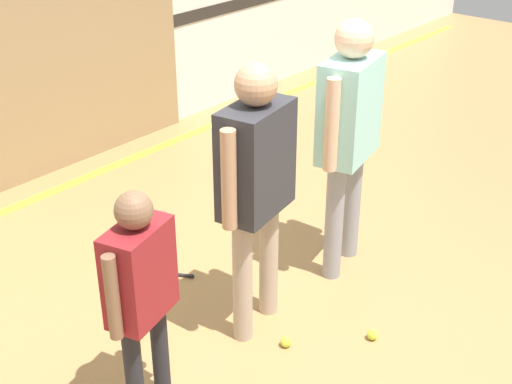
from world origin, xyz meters
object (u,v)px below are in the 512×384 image
object	(u,v)px
person_student_left	(140,284)
tennis_ball_stray_right	(373,335)
racket_spare_on_floor	(142,270)
person_student_right	(349,122)
tennis_ball_near_instructor	(286,342)
person_instructor	(256,174)
tennis_ball_by_spare_racket	(158,278)

from	to	relation	value
person_student_left	tennis_ball_stray_right	world-z (taller)	person_student_left
racket_spare_on_floor	tennis_ball_stray_right	world-z (taller)	tennis_ball_stray_right
person_student_left	racket_spare_on_floor	size ratio (longest dim) A/B	2.30
person_student_right	racket_spare_on_floor	size ratio (longest dim) A/B	3.07
tennis_ball_near_instructor	tennis_ball_stray_right	world-z (taller)	same
person_instructor	person_student_left	xyz separation A→B (m)	(-0.91, -0.06, -0.23)
person_student_left	tennis_ball_near_instructor	bearing A→B (deg)	-29.48
tennis_ball_stray_right	person_instructor	bearing A→B (deg)	117.63
person_student_right	tennis_ball_stray_right	bearing A→B (deg)	36.08
person_instructor	tennis_ball_stray_right	size ratio (longest dim) A/B	25.00
person_instructor	tennis_ball_by_spare_racket	distance (m)	1.26
tennis_ball_near_instructor	person_instructor	bearing A→B (deg)	78.61
tennis_ball_by_spare_racket	tennis_ball_stray_right	xyz separation A→B (m)	(0.43, -1.41, 0.00)
tennis_ball_by_spare_racket	person_student_right	bearing A→B (deg)	-39.14
tennis_ball_near_instructor	racket_spare_on_floor	bearing A→B (deg)	91.04
racket_spare_on_floor	person_instructor	bearing A→B (deg)	-23.18
racket_spare_on_floor	tennis_ball_by_spare_racket	size ratio (longest dim) A/B	8.46
person_instructor	tennis_ball_by_spare_racket	world-z (taller)	person_instructor
person_student_left	tennis_ball_by_spare_racket	xyz separation A→B (m)	(0.82, 0.84, -0.76)
person_student_right	tennis_ball_near_instructor	distance (m)	1.42
person_student_right	tennis_ball_near_instructor	world-z (taller)	person_student_right
person_student_right	tennis_ball_near_instructor	xyz separation A→B (m)	(-0.94, -0.26, -1.03)
tennis_ball_near_instructor	tennis_ball_stray_right	bearing A→B (deg)	-42.27
racket_spare_on_floor	person_student_right	bearing A→B (deg)	16.65
person_student_right	tennis_ball_stray_right	xyz separation A→B (m)	(-0.55, -0.61, -1.03)
person_student_right	tennis_ball_by_spare_racket	size ratio (longest dim) A/B	25.99
person_instructor	racket_spare_on_floor	bearing A→B (deg)	85.18
tennis_ball_near_instructor	tennis_ball_by_spare_racket	distance (m)	1.06
person_instructor	tennis_ball_near_instructor	bearing A→B (deg)	-110.90
person_student_left	tennis_ball_by_spare_racket	bearing A→B (deg)	30.74
tennis_ball_by_spare_racket	person_instructor	bearing A→B (deg)	-83.04
person_student_right	tennis_ball_by_spare_racket	world-z (taller)	person_student_right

